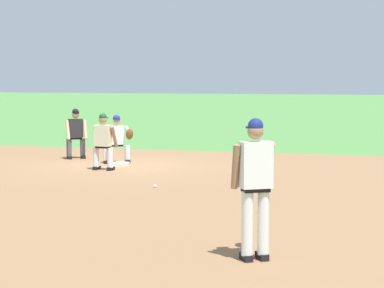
{
  "coord_description": "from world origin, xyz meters",
  "views": [
    {
      "loc": [
        -18.61,
        -7.33,
        2.4
      ],
      "look_at": [
        -6.45,
        -3.84,
        1.25
      ],
      "focal_mm": 70.0,
      "sensor_mm": 36.0,
      "label": 1
    }
  ],
  "objects_px": {
    "first_base_bag": "(121,164)",
    "first_baseman": "(118,137)",
    "umpire": "(76,132)",
    "baseball": "(155,186)",
    "baserunner": "(103,139)",
    "pitcher": "(256,180)"
  },
  "relations": [
    {
      "from": "first_base_bag",
      "to": "pitcher",
      "type": "relative_size",
      "value": 0.2
    },
    {
      "from": "baserunner",
      "to": "pitcher",
      "type": "bearing_deg",
      "value": -145.74
    },
    {
      "from": "umpire",
      "to": "baserunner",
      "type": "bearing_deg",
      "value": -141.29
    },
    {
      "from": "first_base_bag",
      "to": "umpire",
      "type": "xyz_separation_m",
      "value": [
        1.21,
        1.86,
        0.75
      ]
    },
    {
      "from": "first_base_bag",
      "to": "first_baseman",
      "type": "bearing_deg",
      "value": 29.52
    },
    {
      "from": "baserunner",
      "to": "umpire",
      "type": "relative_size",
      "value": 1.0
    },
    {
      "from": "baseball",
      "to": "pitcher",
      "type": "relative_size",
      "value": 0.04
    },
    {
      "from": "baseball",
      "to": "first_baseman",
      "type": "relative_size",
      "value": 0.06
    },
    {
      "from": "pitcher",
      "to": "umpire",
      "type": "bearing_deg",
      "value": 35.26
    },
    {
      "from": "umpire",
      "to": "first_baseman",
      "type": "bearing_deg",
      "value": -114.98
    },
    {
      "from": "first_baseman",
      "to": "umpire",
      "type": "height_order",
      "value": "umpire"
    },
    {
      "from": "pitcher",
      "to": "baserunner",
      "type": "bearing_deg",
      "value": 34.26
    },
    {
      "from": "first_baseman",
      "to": "umpire",
      "type": "relative_size",
      "value": 0.92
    },
    {
      "from": "first_baseman",
      "to": "baserunner",
      "type": "relative_size",
      "value": 0.92
    },
    {
      "from": "baseball",
      "to": "pitcher",
      "type": "bearing_deg",
      "value": -149.65
    },
    {
      "from": "baserunner",
      "to": "baseball",
      "type": "bearing_deg",
      "value": -138.07
    },
    {
      "from": "first_base_bag",
      "to": "baserunner",
      "type": "distance_m",
      "value": 1.27
    },
    {
      "from": "first_base_bag",
      "to": "baserunner",
      "type": "xyz_separation_m",
      "value": [
        -1.02,
        0.07,
        0.75
      ]
    },
    {
      "from": "pitcher",
      "to": "baseball",
      "type": "bearing_deg",
      "value": 30.35
    },
    {
      "from": "baserunner",
      "to": "umpire",
      "type": "distance_m",
      "value": 2.86
    },
    {
      "from": "first_base_bag",
      "to": "first_baseman",
      "type": "relative_size",
      "value": 0.28
    },
    {
      "from": "baseball",
      "to": "umpire",
      "type": "height_order",
      "value": "umpire"
    }
  ]
}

